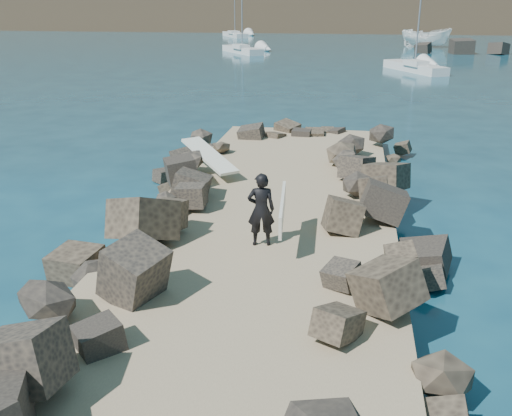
# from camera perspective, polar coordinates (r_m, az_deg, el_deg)

# --- Properties ---
(ground) EXTENTS (800.00, 800.00, 0.00)m
(ground) POSITION_cam_1_polar(r_m,az_deg,el_deg) (13.27, 0.72, -4.62)
(ground) COLOR #0F384C
(ground) RESTS_ON ground
(jetty) EXTENTS (6.00, 26.00, 0.60)m
(jetty) POSITION_cam_1_polar(r_m,az_deg,el_deg) (11.37, -0.85, -7.41)
(jetty) COLOR #8C7759
(jetty) RESTS_ON ground
(riprap_left) EXTENTS (2.60, 22.00, 1.00)m
(riprap_left) POSITION_cam_1_polar(r_m,az_deg,el_deg) (12.51, -13.65, -4.32)
(riprap_left) COLOR black
(riprap_left) RESTS_ON ground
(riprap_right) EXTENTS (2.60, 22.00, 1.00)m
(riprap_right) POSITION_cam_1_polar(r_m,az_deg,el_deg) (11.62, 13.90, -6.30)
(riprap_right) COLOR black
(riprap_right) RESTS_ON ground
(surfboard_resting) EXTENTS (2.16, 2.26, 0.08)m
(surfboard_resting) POSITION_cam_1_polar(r_m,az_deg,el_deg) (17.24, -4.69, 4.89)
(surfboard_resting) COLOR silver
(surfboard_resting) RESTS_ON riprap_left
(boat_imported) EXTENTS (6.26, 3.49, 2.28)m
(boat_imported) POSITION_cam_1_polar(r_m,az_deg,el_deg) (75.63, 16.64, 16.01)
(boat_imported) COLOR white
(boat_imported) RESTS_ON ground
(surfer_with_board) EXTENTS (0.88, 1.98, 1.60)m
(surfer_with_board) POSITION_cam_1_polar(r_m,az_deg,el_deg) (11.98, 0.81, -0.15)
(surfer_with_board) COLOR black
(surfer_with_board) RESTS_ON jetty
(sailboat_c) EXTENTS (4.77, 7.19, 8.75)m
(sailboat_c) POSITION_cam_1_polar(r_m,az_deg,el_deg) (49.55, 15.58, 13.41)
(sailboat_c) COLOR silver
(sailboat_c) RESTS_ON ground
(sailboat_e) EXTENTS (5.44, 8.11, 9.79)m
(sailboat_e) POSITION_cam_1_polar(r_m,az_deg,el_deg) (93.23, -2.13, 16.94)
(sailboat_e) COLOR silver
(sailboat_e) RESTS_ON ground
(sailboat_a) EXTENTS (5.65, 7.12, 9.02)m
(sailboat_a) POSITION_cam_1_polar(r_m,az_deg,el_deg) (64.72, -1.40, 15.53)
(sailboat_a) COLOR silver
(sailboat_a) RESTS_ON ground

